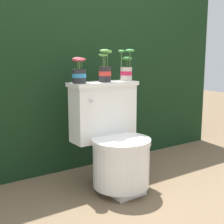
# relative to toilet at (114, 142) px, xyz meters

# --- Properties ---
(ground_plane) EXTENTS (12.00, 12.00, 0.00)m
(ground_plane) POSITION_rel_toilet_xyz_m (-0.04, -0.06, -0.35)
(ground_plane) COLOR brown
(hedge_backdrop) EXTENTS (3.28, 0.78, 1.62)m
(hedge_backdrop) POSITION_rel_toilet_xyz_m (-0.04, 0.90, 0.46)
(hedge_backdrop) COLOR black
(hedge_backdrop) RESTS_ON ground
(toilet) EXTENTS (0.52, 0.54, 0.78)m
(toilet) POSITION_rel_toilet_xyz_m (0.00, 0.00, 0.00)
(toilet) COLOR white
(toilet) RESTS_ON ground
(potted_plant_left) EXTENTS (0.12, 0.11, 0.18)m
(potted_plant_left) POSITION_rel_toilet_xyz_m (-0.21, 0.13, 0.51)
(potted_plant_left) COLOR #262628
(potted_plant_left) RESTS_ON toilet
(potted_plant_midleft) EXTENTS (0.12, 0.09, 0.24)m
(potted_plant_midleft) POSITION_rel_toilet_xyz_m (0.00, 0.12, 0.52)
(potted_plant_midleft) COLOR #262628
(potted_plant_midleft) RESTS_ON toilet
(potted_plant_middle) EXTENTS (0.13, 0.10, 0.24)m
(potted_plant_middle) POSITION_rel_toilet_xyz_m (0.21, 0.14, 0.52)
(potted_plant_middle) COLOR beige
(potted_plant_middle) RESTS_ON toilet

